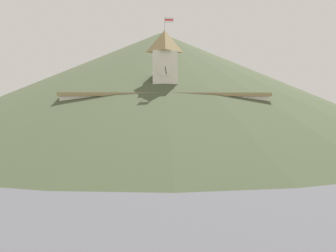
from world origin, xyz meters
TOP-DOWN VIEW (x-y plane):
  - ground_plane at (0.00, 0.00)m, footprint 160.00×160.00m
  - civic_building at (0.00, 21.85)m, footprint 36.40×11.99m
  - banner_fence at (0.00, 12.89)m, footprint 32.98×0.12m
  - hillside_backdrop at (0.00, 57.87)m, footprint 131.77×131.77m
  - street_lamp_left at (-12.79, 13.68)m, footprint 1.26×0.36m
  - street_lamp_far_right at (-0.45, 13.68)m, footprint 1.26×0.36m
  - street_lamp_right at (12.33, 13.68)m, footprint 1.26×0.36m
  - car_white_taxi at (-11.35, 5.44)m, footprint 4.50×2.13m
  - car_black_suv at (-2.90, 4.89)m, footprint 5.00×2.57m
  - car_silver_hatch at (11.58, 4.65)m, footprint 4.01×2.23m
  - car_gray_pickup at (-5.25, -1.99)m, footprint 5.35×2.48m
  - pedestrian at (0.14, 10.63)m, footprint 0.42×0.43m

SIDE VIEW (x-z plane):
  - ground_plane at x=0.00m, z-range 0.00..0.00m
  - car_silver_hatch at x=11.58m, z-range -0.06..1.44m
  - car_white_taxi at x=-11.35m, z-range -0.06..1.44m
  - car_gray_pickup at x=-5.25m, z-range -0.07..1.68m
  - car_black_suv at x=-2.90m, z-range -0.07..1.73m
  - pedestrian at x=0.14m, z-range 0.08..1.82m
  - banner_fence at x=0.00m, z-range 0.00..2.72m
  - street_lamp_right at x=12.33m, z-range 1.07..5.63m
  - street_lamp_left at x=-12.79m, z-range 1.13..6.14m
  - street_lamp_far_right at x=-0.45m, z-range 1.19..6.59m
  - civic_building at x=0.00m, z-range -6.39..18.32m
  - hillside_backdrop at x=0.00m, z-range 0.00..29.42m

